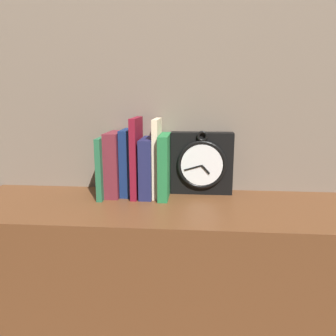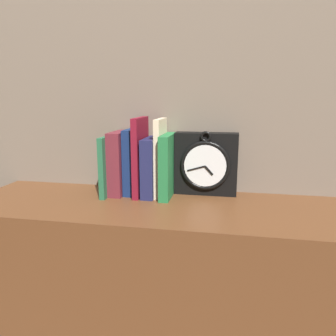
{
  "view_description": "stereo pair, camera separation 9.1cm",
  "coord_description": "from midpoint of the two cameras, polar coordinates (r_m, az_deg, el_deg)",
  "views": [
    {
      "loc": [
        0.08,
        -0.89,
        1.08
      ],
      "look_at": [
        0.0,
        0.0,
        0.88
      ],
      "focal_mm": 35.0,
      "sensor_mm": 36.0,
      "label": 1
    },
    {
      "loc": [
        0.17,
        -0.88,
        1.08
      ],
      "look_at": [
        0.0,
        0.0,
        0.88
      ],
      "focal_mm": 35.0,
      "sensor_mm": 36.0,
      "label": 2
    }
  ],
  "objects": [
    {
      "name": "wall_back",
      "position": [
        1.11,
        4.66,
        23.75
      ],
      "size": [
        6.0,
        0.05,
        2.6
      ],
      "color": "#756656",
      "rests_on": "ground_plane"
    },
    {
      "name": "bookshelf",
      "position": [
        1.13,
        2.57,
        -25.54
      ],
      "size": [
        1.2,
        0.35,
        0.77
      ],
      "color": "brown",
      "rests_on": "ground_plane"
    },
    {
      "name": "clock",
      "position": [
        1.04,
        9.12,
        0.69
      ],
      "size": [
        0.2,
        0.07,
        0.2
      ],
      "color": "black",
      "rests_on": "bookshelf"
    },
    {
      "name": "book_slot0_green",
      "position": [
        1.04,
        -7.64,
        0.53
      ],
      "size": [
        0.02,
        0.16,
        0.19
      ],
      "color": "#25623F",
      "rests_on": "bookshelf"
    },
    {
      "name": "book_slot1_maroon",
      "position": [
        1.05,
        -5.93,
        0.91
      ],
      "size": [
        0.04,
        0.13,
        0.2
      ],
      "color": "maroon",
      "rests_on": "bookshelf"
    },
    {
      "name": "book_slot2_navy",
      "position": [
        1.04,
        -3.74,
        1.13
      ],
      "size": [
        0.03,
        0.12,
        0.21
      ],
      "color": "navy",
      "rests_on": "bookshelf"
    },
    {
      "name": "book_slot3_maroon",
      "position": [
        1.02,
        -2.27,
        1.97
      ],
      "size": [
        0.02,
        0.14,
        0.24
      ],
      "color": "maroon",
      "rests_on": "bookshelf"
    },
    {
      "name": "book_slot4_navy",
      "position": [
        1.02,
        -0.37,
        0.2
      ],
      "size": [
        0.04,
        0.14,
        0.18
      ],
      "color": "#1E214B",
      "rests_on": "bookshelf"
    },
    {
      "name": "book_slot5_cream",
      "position": [
        1.02,
        1.26,
        1.83
      ],
      "size": [
        0.02,
        0.13,
        0.24
      ],
      "color": "beige",
      "rests_on": "bookshelf"
    },
    {
      "name": "book_slot6_green",
      "position": [
        1.0,
        2.54,
        0.37
      ],
      "size": [
        0.03,
        0.15,
        0.19
      ],
      "color": "#22713B",
      "rests_on": "bookshelf"
    }
  ]
}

